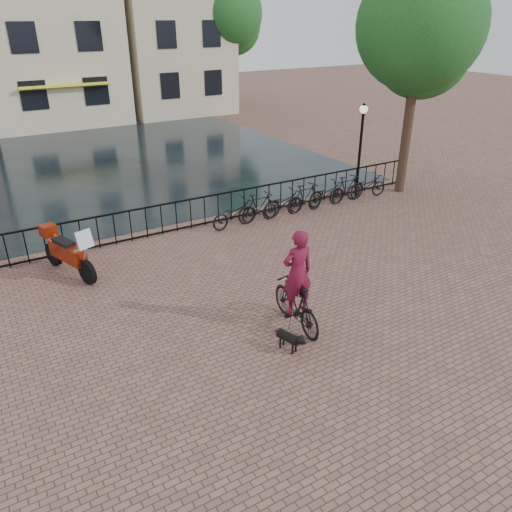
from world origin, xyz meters
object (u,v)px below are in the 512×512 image
cyclist (297,286)px  motorcycle (67,248)px  dog (288,340)px  lamp_post (361,135)px

cyclist → motorcycle: size_ratio=1.22×
dog → motorcycle: 6.63m
dog → lamp_post: bearing=23.8°
lamp_post → cyclist: size_ratio=1.26×
cyclist → lamp_post: bearing=-134.8°
lamp_post → motorcycle: size_ratio=1.54×
lamp_post → cyclist: (-7.02, -6.04, -1.34)m
lamp_post → dog: 10.39m
cyclist → motorcycle: (-3.79, 5.16, -0.26)m
motorcycle → cyclist: bearing=-72.6°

